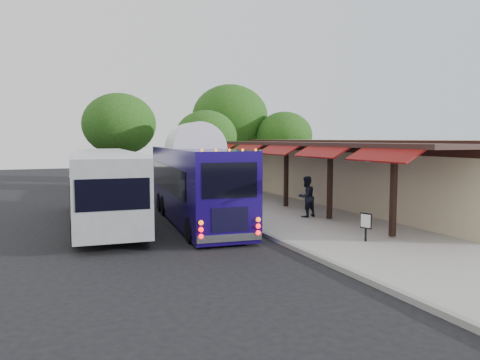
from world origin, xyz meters
name	(u,v)px	position (x,y,z in m)	size (l,w,h in m)	color
ground	(249,230)	(0.00, 0.00, 0.00)	(90.00, 90.00, 0.00)	black
sidewalk	(307,208)	(5.00, 4.00, 0.07)	(10.00, 40.00, 0.15)	#9E9B93
curb	(217,213)	(0.05, 4.00, 0.07)	(0.20, 40.00, 0.16)	gray
station_shelter	(361,172)	(8.38, 4.00, 1.85)	(8.15, 20.00, 3.60)	#C4B388
coach_bus	(195,180)	(-1.45, 2.62, 1.87)	(3.16, 11.00, 3.48)	#16075A
city_bus	(103,184)	(-5.27, 3.69, 1.73)	(3.07, 11.73, 3.12)	gray
ped_a	(248,201)	(0.60, 1.50, 0.95)	(0.59, 0.38, 1.60)	black
ped_b	(306,197)	(3.28, 1.11, 1.07)	(0.89, 0.70, 1.84)	black
ped_c	(219,185)	(1.61, 8.14, 1.03)	(1.03, 0.43, 1.75)	black
ped_d	(225,179)	(3.40, 11.81, 1.03)	(1.13, 0.65, 1.76)	black
sign_board	(366,222)	(2.59, -4.06, 0.82)	(0.19, 0.43, 0.98)	black
tree_left	(206,137)	(3.16, 15.10, 3.80)	(4.46, 4.46, 5.71)	#382314
tree_mid	(230,117)	(7.19, 20.74, 5.54)	(6.48, 6.48, 8.30)	#382314
tree_right	(284,136)	(10.72, 17.45, 3.93)	(4.60, 4.60, 5.90)	#382314
tree_far	(119,124)	(-2.27, 19.81, 4.77)	(5.58, 5.58, 7.15)	#382314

